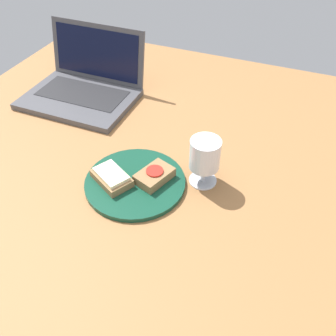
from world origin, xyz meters
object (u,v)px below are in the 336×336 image
Objects in this scene: laptop at (84,87)px; plate at (134,182)px; sandwich_with_tomato at (154,175)px; wine_glass at (204,157)px; sandwich_with_cheese at (112,177)px.

plate is at bearing -43.13° from laptop.
wine_glass is (10.93, 4.84, 5.72)cm from sandwich_with_tomato.
sandwich_with_cheese reaches higher than plate.
sandwich_with_tomato is (4.73, 2.31, 1.91)cm from plate.
plate is 2.33× the size of sandwich_with_tomato.
sandwich_with_cheese is (-9.47, -4.62, 0.04)cm from sandwich_with_tomato.
wine_glass is 54.86cm from laptop.
wine_glass reaches higher than sandwich_with_tomato.
sandwich_with_cheese is 23.19cm from wine_glass.
wine_glass reaches higher than sandwich_with_cheese.
sandwich_with_tomato is 10.53cm from sandwich_with_cheese.
plate is at bearing -155.46° from wine_glass.
plate is 0.72× the size of laptop.
sandwich_with_tomato is at bearing 26.01° from sandwich_with_cheese.
plate is 5.62cm from sandwich_with_cheese.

